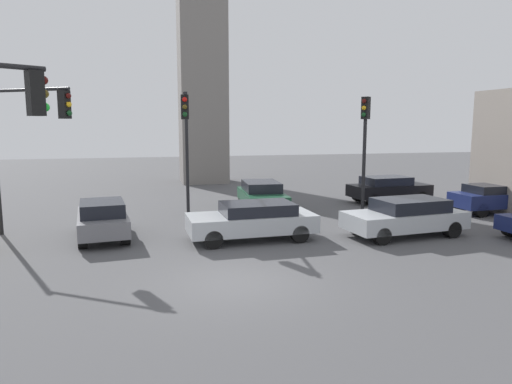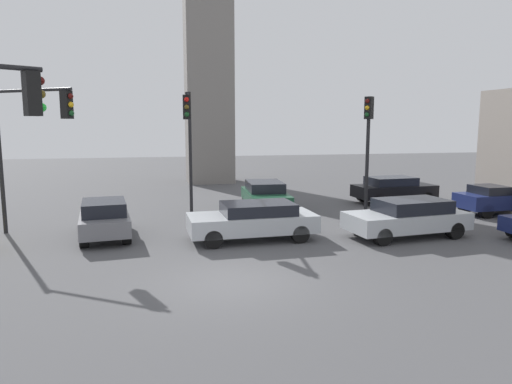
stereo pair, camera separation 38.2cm
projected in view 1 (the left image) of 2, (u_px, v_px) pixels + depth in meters
ground_plane at (237, 282)px, 12.81m from camera, size 102.69×102.69×0.00m
traffic_light_1 at (186, 128)px, 20.78m from camera, size 0.61×3.67×5.90m
traffic_light_2 at (365, 135)px, 21.01m from camera, size 0.48×0.45×5.58m
traffic_light_3 at (27, 129)px, 17.13m from camera, size 3.26×2.29×5.76m
car_1 at (388, 188)px, 25.86m from camera, size 4.59×2.21×1.45m
car_2 at (262, 195)px, 23.80m from camera, size 2.26×4.51×1.41m
car_4 at (406, 216)px, 17.97m from camera, size 4.87×2.44×1.47m
car_5 at (253, 220)px, 17.38m from camera, size 4.82×2.19×1.41m
car_6 at (103, 219)px, 17.55m from camera, size 2.20×4.12×1.47m
car_7 at (495, 197)px, 22.69m from camera, size 4.39×1.84×1.42m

